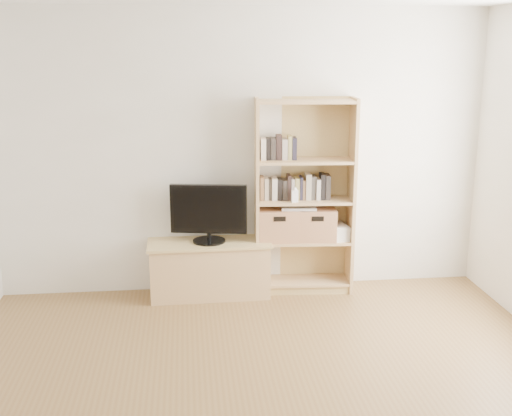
{
  "coord_description": "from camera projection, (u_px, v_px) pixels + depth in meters",
  "views": [
    {
      "loc": [
        -0.52,
        -3.3,
        2.29
      ],
      "look_at": [
        0.06,
        1.9,
        0.93
      ],
      "focal_mm": 45.0,
      "sensor_mm": 36.0,
      "label": 1
    }
  ],
  "objects": [
    {
      "name": "bookshelf",
      "position": [
        304.0,
        197.0,
        5.89
      ],
      "size": [
        0.92,
        0.38,
        1.81
      ],
      "primitive_type": "cube",
      "rotation": [
        0.0,
        0.0,
        -0.06
      ],
      "color": "tan",
      "rests_on": "floor"
    },
    {
      "name": "basket_left",
      "position": [
        278.0,
        224.0,
        5.94
      ],
      "size": [
        0.38,
        0.32,
        0.3
      ],
      "primitive_type": "cube",
      "rotation": [
        0.0,
        0.0,
        -0.04
      ],
      "color": "#AE744E",
      "rests_on": "bookshelf"
    },
    {
      "name": "basket_right",
      "position": [
        316.0,
        224.0,
        5.95
      ],
      "size": [
        0.38,
        0.33,
        0.3
      ],
      "primitive_type": "cube",
      "rotation": [
        0.0,
        0.0,
        -0.09
      ],
      "color": "#AE744E",
      "rests_on": "bookshelf"
    },
    {
      "name": "baby_monitor",
      "position": [
        295.0,
        196.0,
        5.78
      ],
      "size": [
        0.06,
        0.04,
        0.11
      ],
      "primitive_type": "cube",
      "rotation": [
        0.0,
        0.0,
        0.08
      ],
      "color": "white",
      "rests_on": "bookshelf"
    },
    {
      "name": "books_row_upper",
      "position": [
        283.0,
        148.0,
        5.78
      ],
      "size": [
        0.41,
        0.16,
        0.21
      ],
      "primitive_type": "cube",
      "rotation": [
        0.0,
        0.0,
        -0.02
      ],
      "color": "brown",
      "rests_on": "bookshelf"
    },
    {
      "name": "back_wall",
      "position": [
        243.0,
        153.0,
        5.89
      ],
      "size": [
        4.5,
        0.02,
        2.6
      ],
      "primitive_type": "cube",
      "color": "silver",
      "rests_on": "floor"
    },
    {
      "name": "laptop",
      "position": [
        298.0,
        207.0,
        5.9
      ],
      "size": [
        0.34,
        0.25,
        0.02
      ],
      "primitive_type": "cube",
      "rotation": [
        0.0,
        0.0,
        -0.1
      ],
      "color": "silver",
      "rests_on": "basket_left"
    },
    {
      "name": "books_row_mid",
      "position": [
        304.0,
        188.0,
        5.89
      ],
      "size": [
        0.75,
        0.17,
        0.2
      ],
      "primitive_type": "cube",
      "rotation": [
        0.0,
        0.0,
        -0.04
      ],
      "color": "brown",
      "rests_on": "bookshelf"
    },
    {
      "name": "magazine_stack",
      "position": [
        337.0,
        233.0,
        5.99
      ],
      "size": [
        0.2,
        0.27,
        0.12
      ],
      "primitive_type": "cube",
      "rotation": [
        0.0,
        0.0,
        0.11
      ],
      "color": "silver",
      "rests_on": "bookshelf"
    },
    {
      "name": "tv_stand",
      "position": [
        210.0,
        270.0,
        5.92
      ],
      "size": [
        1.09,
        0.42,
        0.5
      ],
      "primitive_type": "cube",
      "rotation": [
        0.0,
        0.0,
        0.02
      ],
      "color": "tan",
      "rests_on": "floor"
    },
    {
      "name": "television",
      "position": [
        209.0,
        213.0,
        5.79
      ],
      "size": [
        0.69,
        0.17,
        0.54
      ],
      "primitive_type": "cube",
      "rotation": [
        0.0,
        0.0,
        -0.17
      ],
      "color": "black",
      "rests_on": "tv_stand"
    }
  ]
}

